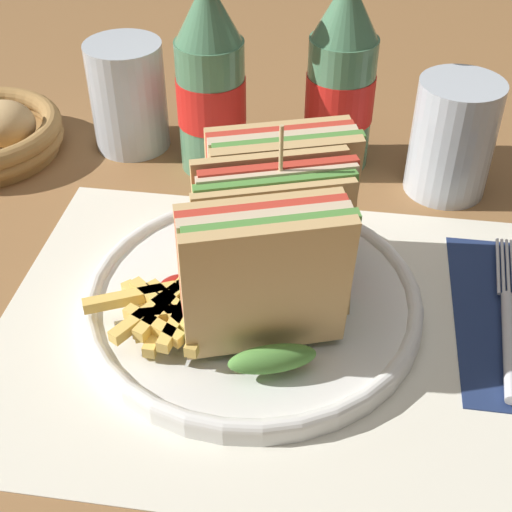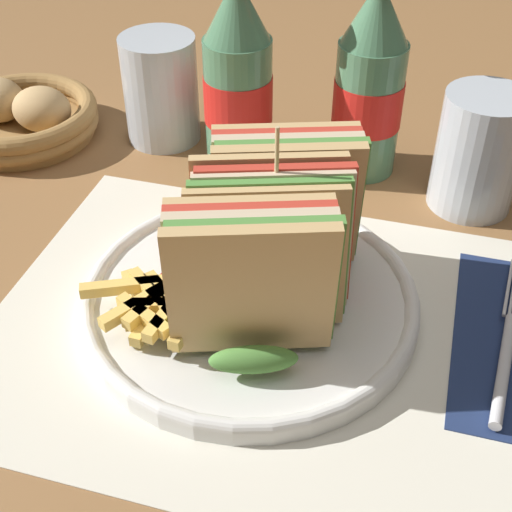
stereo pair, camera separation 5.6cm
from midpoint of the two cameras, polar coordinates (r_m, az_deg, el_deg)
The scene contains 11 objects.
ground_plane at distance 0.57m, azimuth -1.12°, elevation -4.53°, with size 4.00×4.00×0.00m, color olive.
placemat at distance 0.56m, azimuth -2.15°, elevation -5.80°, with size 0.42×0.33×0.00m.
plate_main at distance 0.57m, azimuth -3.13°, elevation -3.72°, with size 0.27×0.27×0.02m.
club_sandwich at distance 0.52m, azimuth -1.63°, elevation 1.35°, with size 0.13×0.20×0.15m.
fries_pile at distance 0.53m, azimuth -9.75°, elevation -4.51°, with size 0.12×0.10×0.02m.
ketchup_blob at distance 0.56m, azimuth -8.72°, elevation -2.78°, with size 0.04×0.03×0.01m.
fork at distance 0.57m, azimuth 16.90°, elevation -5.53°, with size 0.03×0.18×0.01m.
coke_bottle_near at distance 0.71m, azimuth -6.00°, elevation 13.60°, with size 0.07×0.07×0.21m.
coke_bottle_far at distance 0.71m, azimuth 4.53°, elevation 13.87°, with size 0.07×0.07×0.21m.
glass_near at distance 0.70m, azimuth 13.24°, elevation 9.11°, with size 0.08×0.08×0.11m.
glass_far at distance 0.77m, azimuth -12.30°, elevation 12.33°, with size 0.08×0.08×0.11m.
Camera 1 is at (0.04, -0.41, 0.40)m, focal length 50.00 mm.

